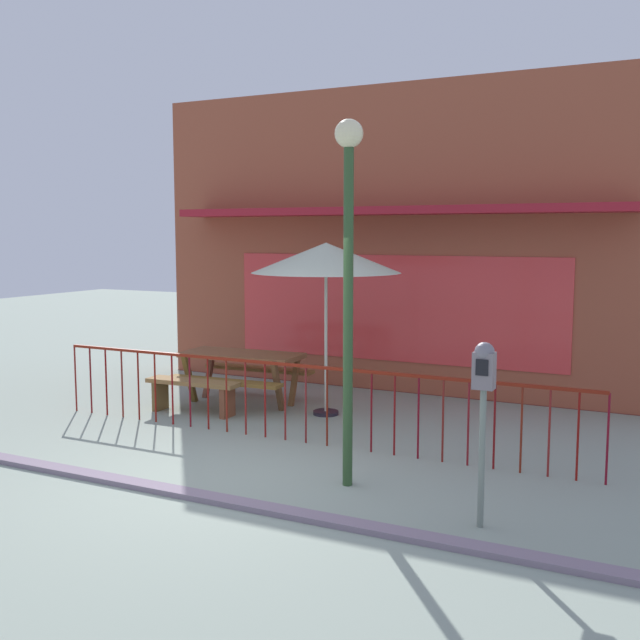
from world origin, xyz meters
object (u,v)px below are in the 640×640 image
Objects in this scene: patio_bench at (193,389)px; street_lamp at (348,248)px; parking_meter_near at (484,385)px; patio_umbrella at (326,258)px; picnic_table_left at (242,364)px.

patio_bench is 4.21m from street_lamp.
patio_bench is 0.87× the size of parking_meter_near.
street_lamp is at bearing -59.88° from patio_umbrella.
parking_meter_near is at bearing -25.87° from patio_bench.
patio_umbrella reaches higher than parking_meter_near.
picnic_table_left is 0.78× the size of patio_umbrella.
patio_bench is 5.30m from parking_meter_near.
patio_bench is at bearing 154.13° from parking_meter_near.
patio_bench is at bearing -155.53° from patio_umbrella.
patio_bench is 0.39× the size of street_lamp.
patio_bench is at bearing -110.06° from picnic_table_left.
patio_umbrella is 2.98m from street_lamp.
parking_meter_near is (2.98, -3.06, -0.94)m from patio_umbrella.
patio_umbrella is 0.66× the size of street_lamp.
patio_umbrella is 2.64m from patio_bench.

